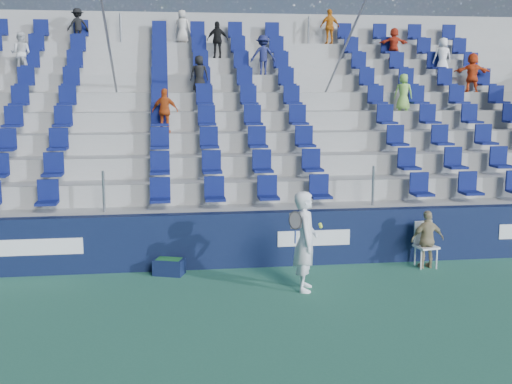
% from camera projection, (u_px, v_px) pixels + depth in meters
% --- Properties ---
extents(ground, '(70.00, 70.00, 0.00)m').
position_uv_depth(ground, '(267.00, 317.00, 10.93)').
color(ground, '#2F6D53').
rests_on(ground, ground).
extents(sponsor_wall, '(24.00, 0.32, 1.20)m').
position_uv_depth(sponsor_wall, '(245.00, 239.00, 13.91)').
color(sponsor_wall, '#0F1839').
rests_on(sponsor_wall, ground).
extents(grandstand, '(24.00, 8.17, 6.63)m').
position_uv_depth(grandstand, '(224.00, 147.00, 18.63)').
color(grandstand, '#A1A09B').
rests_on(grandstand, ground).
extents(tennis_player, '(0.70, 0.78, 1.93)m').
position_uv_depth(tennis_player, '(305.00, 241.00, 12.24)').
color(tennis_player, white).
rests_on(tennis_player, ground).
extents(line_judge_chair, '(0.51, 0.52, 0.99)m').
position_uv_depth(line_judge_chair, '(424.00, 241.00, 13.95)').
color(line_judge_chair, white).
rests_on(line_judge_chair, ground).
extents(line_judge, '(0.75, 0.33, 1.26)m').
position_uv_depth(line_judge, '(427.00, 239.00, 13.79)').
color(line_judge, tan).
rests_on(line_judge, ground).
extents(ball_bin, '(0.71, 0.58, 0.34)m').
position_uv_depth(ball_bin, '(169.00, 266.00, 13.37)').
color(ball_bin, '#101A3C').
rests_on(ball_bin, ground).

